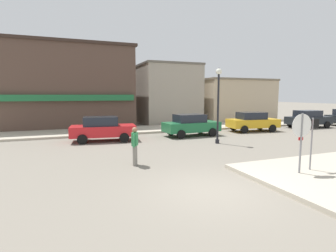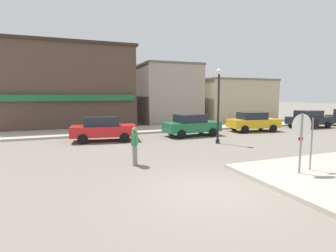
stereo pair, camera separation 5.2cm
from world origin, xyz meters
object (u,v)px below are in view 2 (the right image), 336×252
parked_car_fourth (309,119)px  pedestrian_crossing_near (135,145)px  parked_car_third (253,121)px  parked_car_second (191,125)px  stop_sign (301,135)px  parked_car_nearest (103,128)px  one_way_sign (312,139)px  lamp_post (219,94)px

parked_car_fourth → pedestrian_crossing_near: bearing=-159.0°
parked_car_third → parked_car_second: bearing=-176.4°
stop_sign → parked_car_nearest: size_ratio=0.55×
one_way_sign → parked_car_third: bearing=61.4°
lamp_post → parked_car_nearest: bearing=152.5°
one_way_sign → lamp_post: bearing=89.5°
one_way_sign → parked_car_second: 9.79m
stop_sign → lamp_post: lamp_post is taller
one_way_sign → parked_car_second: size_ratio=0.52×
one_way_sign → parked_car_second: one_way_sign is taller
parked_car_nearest → stop_sign: bearing=-60.8°
parked_car_second → stop_sign: bearing=-93.3°
pedestrian_crossing_near → parked_car_nearest: bearing=94.5°
parked_car_fourth → pedestrian_crossing_near: size_ratio=2.50×
lamp_post → parked_car_fourth: lamp_post is taller
lamp_post → pedestrian_crossing_near: 6.96m
one_way_sign → parked_car_second: bearing=90.9°
parked_car_second → parked_car_fourth: 11.93m
one_way_sign → parked_car_fourth: bearing=41.0°
parked_car_fourth → pedestrian_crossing_near: (-17.60, -6.75, 0.06)m
lamp_post → parked_car_nearest: (-6.39, 3.32, -2.15)m
lamp_post → stop_sign: bearing=-96.6°
parked_car_third → parked_car_fourth: size_ratio=1.04×
parked_car_fourth → one_way_sign: bearing=-139.0°
stop_sign → lamp_post: (0.78, 6.74, 1.44)m
parked_car_third → parked_car_nearest: bearing=-178.8°
parked_car_fourth → stop_sign: bearing=-140.2°
stop_sign → one_way_sign: bearing=13.5°
stop_sign → parked_car_nearest: bearing=119.2°
one_way_sign → parked_car_fourth: size_ratio=0.52×
parked_car_nearest → parked_car_third: (11.87, 0.25, 0.00)m
parked_car_second → parked_car_fourth: size_ratio=1.01×
parked_car_third → pedestrian_crossing_near: (-11.37, -6.64, 0.06)m
parked_car_nearest → parked_car_second: same height
stop_sign → parked_car_third: (6.26, 10.31, -0.71)m
stop_sign → parked_car_fourth: stop_sign is taller
parked_car_second → parked_car_fourth: same height
parked_car_third → parked_car_fourth: bearing=0.9°
parked_car_second → pedestrian_crossing_near: bearing=-132.1°
lamp_post → parked_car_nearest: size_ratio=1.09×
one_way_sign → parked_car_nearest: size_ratio=0.50×
one_way_sign → parked_car_third: (5.53, 10.14, -0.52)m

